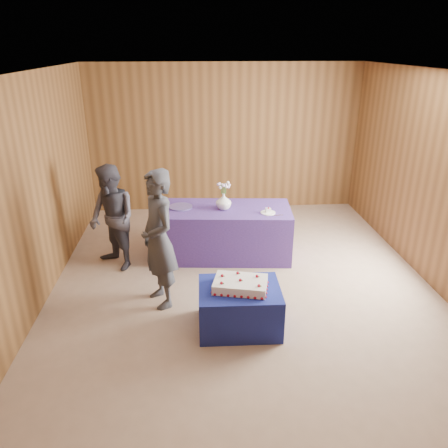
{
  "coord_description": "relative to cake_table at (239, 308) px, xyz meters",
  "views": [
    {
      "loc": [
        -0.63,
        -5.06,
        2.99
      ],
      "look_at": [
        -0.24,
        0.1,
        0.84
      ],
      "focal_mm": 35.0,
      "sensor_mm": 36.0,
      "label": 1
    }
  ],
  "objects": [
    {
      "name": "ground",
      "position": [
        0.14,
        0.93,
        -0.25
      ],
      "size": [
        6.0,
        6.0,
        0.0
      ],
      "primitive_type": "plane",
      "color": "gray",
      "rests_on": "ground"
    },
    {
      "name": "room_shell",
      "position": [
        0.14,
        0.93,
        1.55
      ],
      "size": [
        5.04,
        6.04,
        2.72
      ],
      "color": "brown",
      "rests_on": "ground"
    },
    {
      "name": "cake_table",
      "position": [
        0.0,
        0.0,
        0.0
      ],
      "size": [
        0.92,
        0.72,
        0.5
      ],
      "primitive_type": "cube",
      "rotation": [
        0.0,
        0.0,
        -0.02
      ],
      "color": "navy",
      "rests_on": "ground"
    },
    {
      "name": "serving_table",
      "position": [
        -0.06,
        1.85,
        0.12
      ],
      "size": [
        2.07,
        1.07,
        0.75
      ],
      "primitive_type": "cube",
      "rotation": [
        0.0,
        0.0,
        -0.09
      ],
      "color": "#533491",
      "rests_on": "ground"
    },
    {
      "name": "sheet_cake",
      "position": [
        0.01,
        -0.01,
        0.3
      ],
      "size": [
        0.67,
        0.53,
        0.14
      ],
      "rotation": [
        0.0,
        0.0,
        -0.23
      ],
      "color": "white",
      "rests_on": "cake_table"
    },
    {
      "name": "vase",
      "position": [
        -0.04,
        1.83,
        0.62
      ],
      "size": [
        0.24,
        0.24,
        0.23
      ],
      "primitive_type": "imported",
      "rotation": [
        0.0,
        0.0,
        -0.09
      ],
      "color": "white",
      "rests_on": "serving_table"
    },
    {
      "name": "flower_spray",
      "position": [
        -0.04,
        1.83,
        0.86
      ],
      "size": [
        0.2,
        0.2,
        0.15
      ],
      "color": "#2D6829",
      "rests_on": "vase"
    },
    {
      "name": "platter",
      "position": [
        -0.67,
        1.93,
        0.51
      ],
      "size": [
        0.44,
        0.44,
        0.02
      ],
      "primitive_type": "cylinder",
      "rotation": [
        0.0,
        0.0,
        -0.35
      ],
      "color": "#52458A",
      "rests_on": "serving_table"
    },
    {
      "name": "plate",
      "position": [
        0.58,
        1.61,
        0.51
      ],
      "size": [
        0.23,
        0.23,
        0.01
      ],
      "primitive_type": "cylinder",
      "rotation": [
        0.0,
        0.0,
        0.11
      ],
      "color": "white",
      "rests_on": "serving_table"
    },
    {
      "name": "cake_slice",
      "position": [
        0.58,
        1.61,
        0.54
      ],
      "size": [
        0.08,
        0.07,
        0.09
      ],
      "rotation": [
        0.0,
        0.0,
        0.08
      ],
      "color": "white",
      "rests_on": "plate"
    },
    {
      "name": "knife",
      "position": [
        0.65,
        1.51,
        0.5
      ],
      "size": [
        0.26,
        0.03,
        0.0
      ],
      "primitive_type": "cube",
      "rotation": [
        0.0,
        0.0,
        0.02
      ],
      "color": "silver",
      "rests_on": "serving_table"
    },
    {
      "name": "guest_left",
      "position": [
        -0.9,
        0.58,
        0.6
      ],
      "size": [
        0.63,
        0.73,
        1.7
      ],
      "primitive_type": "imported",
      "rotation": [
        0.0,
        0.0,
        -1.14
      ],
      "color": "#363840",
      "rests_on": "ground"
    },
    {
      "name": "guest_right",
      "position": [
        -1.61,
        1.58,
        0.5
      ],
      "size": [
        0.91,
        0.92,
        1.5
      ],
      "primitive_type": "imported",
      "rotation": [
        0.0,
        0.0,
        -0.86
      ],
      "color": "#393742",
      "rests_on": "ground"
    }
  ]
}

